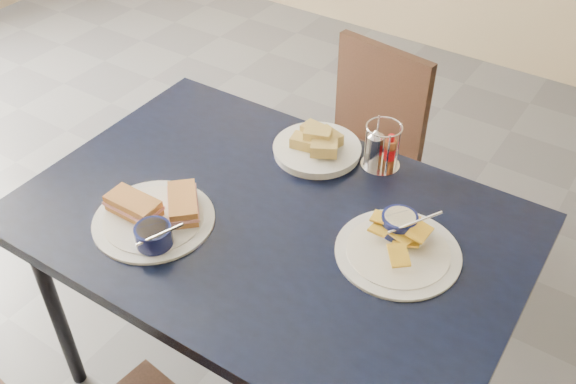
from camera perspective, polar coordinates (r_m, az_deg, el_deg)
The scene contains 7 objects.
ground at distance 2.30m, azimuth -5.72°, elevation -14.18°, with size 6.00×6.00×0.00m, color #4B4C50.
dining_table at distance 1.69m, azimuth -1.60°, elevation -3.79°, with size 1.29×0.87×0.75m.
chair_far at distance 2.41m, azimuth 6.52°, elevation 4.62°, with size 0.43×0.42×0.82m.
sandwich_plate at distance 1.65m, azimuth -11.67°, elevation -2.09°, with size 0.32×0.31×0.12m.
plantain_plate at distance 1.58m, azimuth 9.80°, elevation -4.36°, with size 0.30×0.30×0.12m.
bread_basket at distance 1.84m, azimuth 2.62°, elevation 4.08°, with size 0.25×0.25×0.08m.
condiment_caddy at distance 1.80m, azimuth 8.23°, elevation 3.84°, with size 0.11×0.11×0.14m.
Camera 1 is at (0.92, -0.98, 1.86)m, focal length 40.00 mm.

